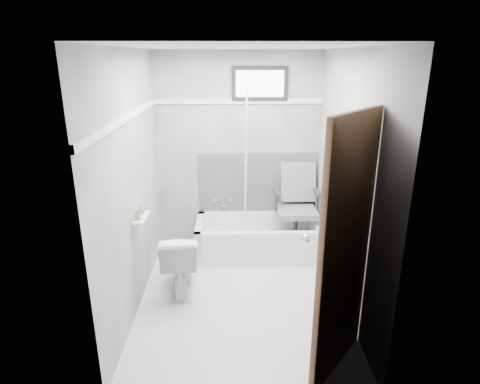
{
  "coord_description": "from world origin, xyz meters",
  "views": [
    {
      "loc": [
        -0.08,
        -3.55,
        2.33
      ],
      "look_at": [
        0.0,
        0.35,
        1.0
      ],
      "focal_mm": 30.0,
      "sensor_mm": 36.0,
      "label": 1
    }
  ],
  "objects_px": {
    "office_chair": "(296,206)",
    "toilet": "(180,261)",
    "bathtub": "(258,237)",
    "soap_bottle_a": "(138,214)",
    "door": "(396,272)",
    "soap_bottle_b": "(141,209)"
  },
  "relations": [
    {
      "from": "door",
      "to": "soap_bottle_a",
      "type": "xyz_separation_m",
      "value": [
        -1.92,
        1.12,
        -0.03
      ]
    },
    {
      "from": "door",
      "to": "soap_bottle_b",
      "type": "distance_m",
      "value": 2.3
    },
    {
      "from": "office_chair",
      "to": "toilet",
      "type": "height_order",
      "value": "office_chair"
    },
    {
      "from": "soap_bottle_a",
      "to": "toilet",
      "type": "bearing_deg",
      "value": 41.89
    },
    {
      "from": "bathtub",
      "to": "toilet",
      "type": "distance_m",
      "value": 1.17
    },
    {
      "from": "office_chair",
      "to": "soap_bottle_a",
      "type": "height_order",
      "value": "office_chair"
    },
    {
      "from": "toilet",
      "to": "soap_bottle_b",
      "type": "height_order",
      "value": "soap_bottle_b"
    },
    {
      "from": "bathtub",
      "to": "soap_bottle_b",
      "type": "bearing_deg",
      "value": -140.97
    },
    {
      "from": "bathtub",
      "to": "toilet",
      "type": "height_order",
      "value": "toilet"
    },
    {
      "from": "bathtub",
      "to": "door",
      "type": "distance_m",
      "value": 2.46
    },
    {
      "from": "soap_bottle_a",
      "to": "soap_bottle_b",
      "type": "height_order",
      "value": "soap_bottle_a"
    },
    {
      "from": "toilet",
      "to": "soap_bottle_b",
      "type": "xyz_separation_m",
      "value": [
        -0.32,
        -0.15,
        0.63
      ]
    },
    {
      "from": "soap_bottle_b",
      "to": "bathtub",
      "type": "bearing_deg",
      "value": 39.03
    },
    {
      "from": "bathtub",
      "to": "soap_bottle_a",
      "type": "height_order",
      "value": "soap_bottle_a"
    },
    {
      "from": "toilet",
      "to": "office_chair",
      "type": "bearing_deg",
      "value": -151.84
    },
    {
      "from": "toilet",
      "to": "soap_bottle_b",
      "type": "distance_m",
      "value": 0.72
    },
    {
      "from": "door",
      "to": "soap_bottle_a",
      "type": "distance_m",
      "value": 2.22
    },
    {
      "from": "office_chair",
      "to": "toilet",
      "type": "xyz_separation_m",
      "value": [
        -1.32,
        -0.85,
        -0.28
      ]
    },
    {
      "from": "bathtub",
      "to": "door",
      "type": "height_order",
      "value": "door"
    },
    {
      "from": "bathtub",
      "to": "soap_bottle_b",
      "type": "distance_m",
      "value": 1.68
    },
    {
      "from": "soap_bottle_a",
      "to": "bathtub",
      "type": "bearing_deg",
      "value": 42.93
    },
    {
      "from": "office_chair",
      "to": "door",
      "type": "height_order",
      "value": "door"
    }
  ]
}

